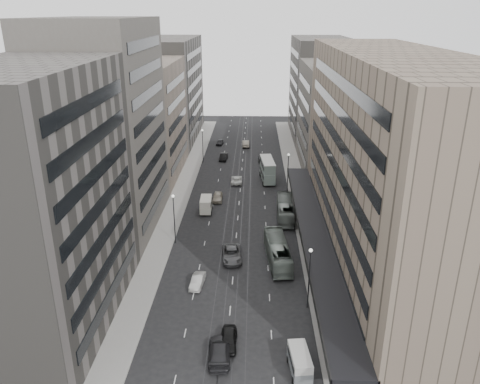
# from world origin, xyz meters

# --- Properties ---
(ground) EXTENTS (220.00, 220.00, 0.00)m
(ground) POSITION_xyz_m (0.00, 0.00, 0.00)
(ground) COLOR black
(ground) RESTS_ON ground
(sidewalk_right) EXTENTS (4.00, 125.00, 0.15)m
(sidewalk_right) POSITION_xyz_m (12.00, 37.50, 0.07)
(sidewalk_right) COLOR gray
(sidewalk_right) RESTS_ON ground
(sidewalk_left) EXTENTS (4.00, 125.00, 0.15)m
(sidewalk_left) POSITION_xyz_m (-12.00, 37.50, 0.07)
(sidewalk_left) COLOR gray
(sidewalk_left) RESTS_ON ground
(department_store) EXTENTS (19.20, 60.00, 30.00)m
(department_store) POSITION_xyz_m (21.45, 8.00, 14.95)
(department_store) COLOR #796958
(department_store) RESTS_ON ground
(building_right_mid) EXTENTS (15.00, 28.00, 24.00)m
(building_right_mid) POSITION_xyz_m (21.50, 52.00, 12.00)
(building_right_mid) COLOR #524D47
(building_right_mid) RESTS_ON ground
(building_right_far) EXTENTS (15.00, 32.00, 28.00)m
(building_right_far) POSITION_xyz_m (21.50, 82.00, 14.00)
(building_right_far) COLOR #5B5752
(building_right_far) RESTS_ON ground
(building_left_a) EXTENTS (15.00, 28.00, 30.00)m
(building_left_a) POSITION_xyz_m (-21.50, -8.00, 15.00)
(building_left_a) COLOR #5B5752
(building_left_a) RESTS_ON ground
(building_left_b) EXTENTS (15.00, 26.00, 34.00)m
(building_left_b) POSITION_xyz_m (-21.50, 19.00, 17.00)
(building_left_b) COLOR #524D47
(building_left_b) RESTS_ON ground
(building_left_c) EXTENTS (15.00, 28.00, 25.00)m
(building_left_c) POSITION_xyz_m (-21.50, 46.00, 12.50)
(building_left_c) COLOR gray
(building_left_c) RESTS_ON ground
(building_left_d) EXTENTS (15.00, 38.00, 28.00)m
(building_left_d) POSITION_xyz_m (-21.50, 79.00, 14.00)
(building_left_d) COLOR #5B5752
(building_left_d) RESTS_ON ground
(lamp_right_near) EXTENTS (0.44, 0.44, 8.32)m
(lamp_right_near) POSITION_xyz_m (9.70, -5.00, 5.20)
(lamp_right_near) COLOR #262628
(lamp_right_near) RESTS_ON ground
(lamp_right_far) EXTENTS (0.44, 0.44, 8.32)m
(lamp_right_far) POSITION_xyz_m (9.70, 35.00, 5.20)
(lamp_right_far) COLOR #262628
(lamp_right_far) RESTS_ON ground
(lamp_left_near) EXTENTS (0.44, 0.44, 8.32)m
(lamp_left_near) POSITION_xyz_m (-9.70, 12.00, 5.20)
(lamp_left_near) COLOR #262628
(lamp_left_near) RESTS_ON ground
(lamp_left_far) EXTENTS (0.44, 0.44, 8.32)m
(lamp_left_far) POSITION_xyz_m (-9.70, 55.00, 5.20)
(lamp_left_far) COLOR #262628
(lamp_left_far) RESTS_ON ground
(bus_near) EXTENTS (3.91, 12.23, 3.35)m
(bus_near) POSITION_xyz_m (6.43, 6.54, 1.67)
(bus_near) COLOR gray
(bus_near) RESTS_ON ground
(bus_far) EXTENTS (3.01, 11.69, 3.24)m
(bus_far) POSITION_xyz_m (8.50, 22.42, 1.62)
(bus_far) COLOR gray
(bus_far) RESTS_ON ground
(double_decker) EXTENTS (3.42, 9.06, 4.85)m
(double_decker) POSITION_xyz_m (5.77, 42.02, 2.62)
(double_decker) COLOR gray
(double_decker) RESTS_ON ground
(vw_microbus) EXTENTS (2.45, 4.68, 2.43)m
(vw_microbus) POSITION_xyz_m (7.68, -16.36, 1.35)
(vw_microbus) COLOR slate
(vw_microbus) RESTS_ON ground
(panel_van) EXTENTS (2.32, 4.54, 2.82)m
(panel_van) POSITION_xyz_m (-5.97, 24.44, 1.56)
(panel_van) COLOR silver
(panel_van) RESTS_ON ground
(sedan_0) EXTENTS (1.86, 4.60, 1.57)m
(sedan_0) POSITION_xyz_m (0.17, -12.42, 0.78)
(sedan_0) COLOR black
(sedan_0) RESTS_ON ground
(sedan_1) EXTENTS (1.95, 4.40, 1.40)m
(sedan_1) POSITION_xyz_m (-4.70, -0.42, 0.70)
(sedan_1) COLOR #BAB9B5
(sedan_1) RESTS_ON ground
(sedan_2) EXTENTS (3.40, 6.36, 1.70)m
(sedan_2) POSITION_xyz_m (-0.40, 6.97, 0.85)
(sedan_2) COLOR #555558
(sedan_2) RESTS_ON ground
(sedan_3) EXTENTS (2.71, 5.99, 1.70)m
(sedan_3) POSITION_xyz_m (-0.73, -14.48, 0.85)
(sedan_3) COLOR black
(sedan_3) RESTS_ON ground
(sedan_4) EXTENTS (1.87, 4.64, 1.58)m
(sedan_4) POSITION_xyz_m (-4.25, 30.05, 0.79)
(sedan_4) COLOR #A69C89
(sedan_4) RESTS_ON ground
(sedan_5) EXTENTS (1.98, 4.93, 1.59)m
(sedan_5) POSITION_xyz_m (-4.81, 57.20, 0.80)
(sedan_5) COLOR black
(sedan_5) RESTS_ON ground
(sedan_6) EXTENTS (2.41, 5.11, 1.41)m
(sedan_6) POSITION_xyz_m (-0.89, 40.48, 0.71)
(sedan_6) COLOR white
(sedan_6) RESTS_ON ground
(sedan_7) EXTENTS (2.42, 5.66, 1.62)m
(sedan_7) POSITION_xyz_m (5.01, 56.84, 0.81)
(sedan_7) COLOR #505153
(sedan_7) RESTS_ON ground
(sedan_8) EXTENTS (2.20, 4.32, 1.41)m
(sedan_8) POSITION_xyz_m (-6.69, 71.46, 0.71)
(sedan_8) COLOR #252528
(sedan_8) RESTS_ON ground
(sedan_9) EXTENTS (2.00, 5.28, 1.72)m
(sedan_9) POSITION_xyz_m (0.53, 69.86, 0.86)
(sedan_9) COLOR #A19785
(sedan_9) RESTS_ON ground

